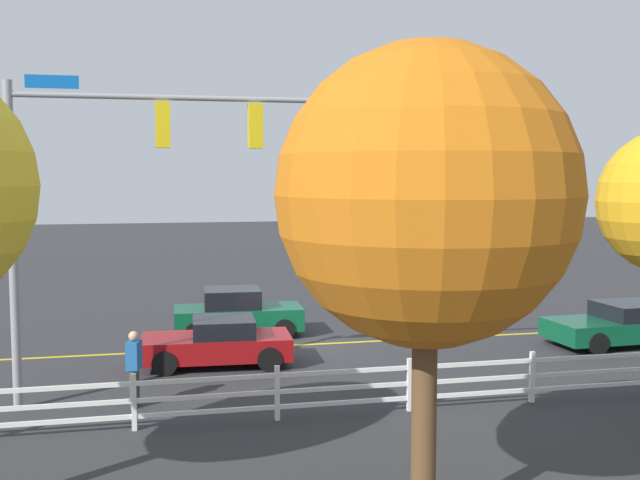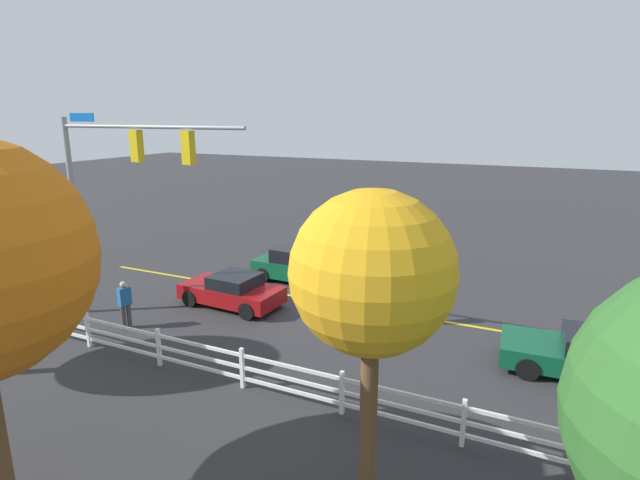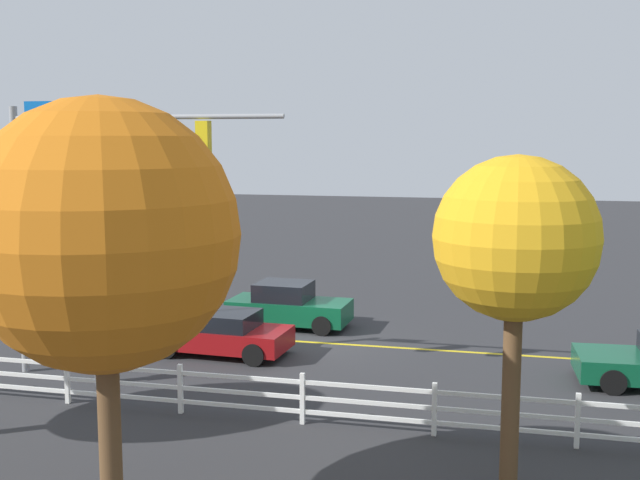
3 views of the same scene
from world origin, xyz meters
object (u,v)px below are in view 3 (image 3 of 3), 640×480
tree_1 (516,241)px  tree_3 (103,236)px  car_1 (223,334)px  pedestrian (100,348)px  car_2 (288,306)px

tree_1 → tree_3: 6.78m
car_1 → pedestrian: 3.91m
pedestrian → tree_1: size_ratio=0.28×
tree_1 → car_2: bearing=-56.9°
tree_1 → tree_3: tree_3 is taller
car_1 → tree_1: (-8.11, 7.32, 3.92)m
car_1 → car_2: size_ratio=0.99×
car_1 → tree_1: bearing=141.1°
tree_1 → tree_3: size_ratio=0.87×
pedestrian → tree_1: bearing=-4.9°
car_1 → tree_1: tree_1 is taller
pedestrian → tree_3: (-4.11, 6.97, 3.87)m
car_2 → pedestrian: pedestrian is taller
pedestrian → car_1: bearing=73.9°
car_1 → tree_1: size_ratio=0.67×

